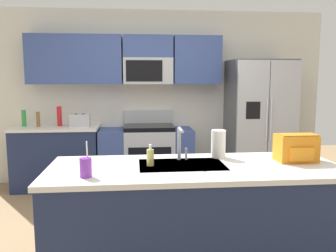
% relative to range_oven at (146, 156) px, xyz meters
% --- Properties ---
extents(ground_plane, '(9.00, 9.00, 0.00)m').
position_rel_range_oven_xyz_m(ground_plane, '(0.16, -1.80, -0.44)').
color(ground_plane, '#997A56').
rests_on(ground_plane, ground).
extents(kitchen_wall_unit, '(5.20, 0.43, 2.60)m').
position_rel_range_oven_xyz_m(kitchen_wall_unit, '(0.02, 0.28, 1.03)').
color(kitchen_wall_unit, silver).
rests_on(kitchen_wall_unit, ground).
extents(back_counter, '(1.21, 0.63, 0.90)m').
position_rel_range_oven_xyz_m(back_counter, '(-1.29, -0.00, 0.01)').
color(back_counter, '#1E2A4D').
rests_on(back_counter, ground).
extents(range_oven, '(1.36, 0.61, 1.10)m').
position_rel_range_oven_xyz_m(range_oven, '(0.00, 0.00, 0.00)').
color(range_oven, '#B7BABF').
rests_on(range_oven, ground).
extents(refrigerator, '(0.90, 0.76, 1.85)m').
position_rel_range_oven_xyz_m(refrigerator, '(1.68, -0.07, 0.48)').
color(refrigerator, '#4C4F54').
rests_on(refrigerator, ground).
extents(island_counter, '(2.30, 0.88, 0.90)m').
position_rel_range_oven_xyz_m(island_counter, '(0.30, -2.43, 0.01)').
color(island_counter, '#1E2A4D').
rests_on(island_counter, ground).
extents(toaster, '(0.28, 0.16, 0.18)m').
position_rel_range_oven_xyz_m(toaster, '(-0.94, -0.05, 0.55)').
color(toaster, '#B7BABF').
rests_on(toaster, back_counter).
extents(pepper_mill, '(0.05, 0.05, 0.21)m').
position_rel_range_oven_xyz_m(pepper_mill, '(-1.54, -0.00, 0.56)').
color(pepper_mill, brown).
rests_on(pepper_mill, back_counter).
extents(bottle_red, '(0.07, 0.07, 0.28)m').
position_rel_range_oven_xyz_m(bottle_red, '(-1.25, 0.04, 0.60)').
color(bottle_red, red).
rests_on(bottle_red, back_counter).
extents(bottle_green, '(0.06, 0.06, 0.24)m').
position_rel_range_oven_xyz_m(bottle_green, '(-1.75, 0.05, 0.58)').
color(bottle_green, green).
rests_on(bottle_green, back_counter).
extents(sink_faucet, '(0.08, 0.21, 0.28)m').
position_rel_range_oven_xyz_m(sink_faucet, '(0.21, -2.24, 0.62)').
color(sink_faucet, '#B7BABF').
rests_on(sink_faucet, island_counter).
extents(drink_cup_purple, '(0.08, 0.08, 0.26)m').
position_rel_range_oven_xyz_m(drink_cup_purple, '(-0.51, -2.67, 0.53)').
color(drink_cup_purple, purple).
rests_on(drink_cup_purple, island_counter).
extents(soap_dispenser, '(0.06, 0.06, 0.17)m').
position_rel_range_oven_xyz_m(soap_dispenser, '(-0.05, -2.40, 0.53)').
color(soap_dispenser, '#D8CC66').
rests_on(soap_dispenser, island_counter).
extents(paper_towel_roll, '(0.12, 0.12, 0.24)m').
position_rel_range_oven_xyz_m(paper_towel_roll, '(0.55, -2.16, 0.58)').
color(paper_towel_roll, white).
rests_on(paper_towel_roll, island_counter).
extents(backpack, '(0.32, 0.22, 0.23)m').
position_rel_range_oven_xyz_m(backpack, '(1.16, -2.36, 0.57)').
color(backpack, orange).
rests_on(backpack, island_counter).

